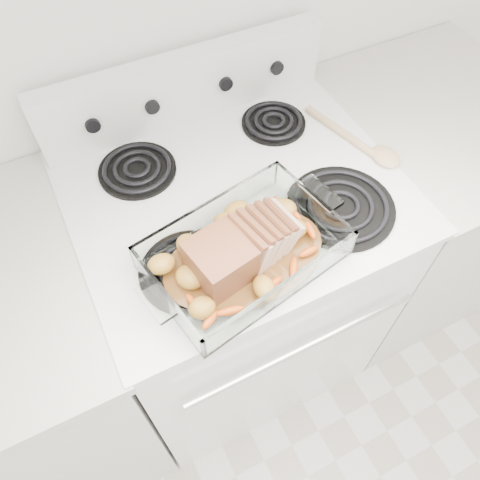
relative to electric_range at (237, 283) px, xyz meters
name	(u,v)px	position (x,y,z in m)	size (l,w,h in m)	color
electric_range	(237,283)	(0.00, 0.00, 0.00)	(0.78, 0.70, 1.12)	white
counter_left	(28,377)	(-0.67, 0.00, -0.02)	(0.58, 0.68, 0.93)	silver
counter_right	(404,213)	(0.66, 0.00, -0.02)	(0.58, 0.68, 0.93)	silver
baking_dish	(244,255)	(-0.08, -0.19, 0.48)	(0.39, 0.25, 0.07)	white
pork_roast	(234,250)	(-0.10, -0.19, 0.51)	(0.24, 0.11, 0.09)	brown
roast_vegetables	(236,242)	(-0.08, -0.16, 0.49)	(0.33, 0.18, 0.04)	#D6531D
wooden_spoon	(365,145)	(0.35, -0.02, 0.46)	(0.12, 0.28, 0.02)	tan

